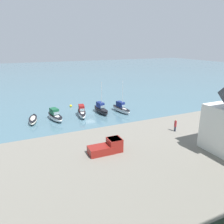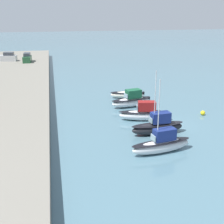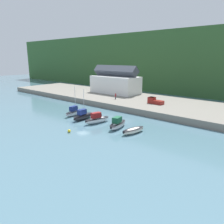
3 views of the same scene
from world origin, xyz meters
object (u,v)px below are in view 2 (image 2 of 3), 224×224
Objects in this scene: mooring_buoy_0 at (203,113)px; moored_boat_2 at (145,113)px; moored_boat_1 at (158,126)px; parked_car_1 at (27,58)px; moored_boat_0 at (162,144)px; parked_car_0 at (8,57)px; moored_boat_4 at (128,94)px; moored_boat_3 at (132,100)px.

moored_boat_2 is at bearing 92.73° from mooring_buoy_0.
mooring_buoy_0 is (5.28, -8.46, -0.67)m from moored_boat_1.
moored_boat_1 is at bearing 113.98° from parked_car_1.
moored_boat_0 is 1.80× the size of parked_car_0.
parked_car_1 is at bearing 33.50° from mooring_buoy_0.
parked_car_0 is at bearing 36.48° from mooring_buoy_0.
parked_car_1 is 6.52× the size of mooring_buoy_0.
parked_car_0 is at bearing 45.92° from moored_boat_4.
parked_car_0 is at bearing 12.06° from moored_boat_0.
moored_boat_3 is at bearing 119.56° from parked_car_1.
mooring_buoy_0 is (0.41, -8.67, -0.63)m from moored_boat_2.
parked_car_1 reaches higher than moored_boat_3.
parked_car_0 reaches higher than mooring_buoy_0.
parked_car_0 is (52.04, 21.26, 1.67)m from moored_boat_0.
parked_car_0 is at bearing 19.54° from moored_boat_3.
moored_boat_2 is 1.59× the size of parked_car_0.
moored_boat_1 reaches higher than moored_boat_4.
moored_boat_0 reaches higher than moored_boat_3.
mooring_buoy_0 is (-41.90, -30.98, -2.31)m from parked_car_0.
moored_boat_0 is 12.07× the size of mooring_buoy_0.
moored_boat_2 is 1.18× the size of moored_boat_4.
moored_boat_0 reaches higher than parked_car_1.
moored_boat_0 is at bearing 164.94° from moored_boat_3.
moored_boat_1 reaches higher than parked_car_0.
moored_boat_4 is at bearing -137.06° from parked_car_0.
moored_boat_1 is 4.87m from moored_boat_2.
moored_boat_4 is at bearing -13.89° from moored_boat_0.
moored_boat_1 is at bearing -24.72° from moored_boat_0.
moored_boat_3 is 38.12m from parked_car_1.
moored_boat_0 is 5.02m from moored_boat_1.
parked_car_1 reaches higher than mooring_buoy_0.
moored_boat_4 reaches higher than mooring_buoy_0.
moored_boat_3 is 4.65m from moored_boat_4.
mooring_buoy_0 is at bearing -130.83° from moored_boat_4.
parked_car_0 is at bearing 20.45° from moored_boat_1.
moored_boat_0 is at bearing -150.49° from parked_car_0.
moored_boat_4 is 34.35m from parked_car_1.
moored_boat_2 is (4.87, 0.20, -0.04)m from moored_boat_1.
moored_boat_4 is 9.05× the size of mooring_buoy_0.
moored_boat_4 is 1.39× the size of parked_car_1.
moored_boat_1 is 1.11× the size of moored_boat_2.
moored_boat_3 is at bearing -175.59° from moored_boat_4.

